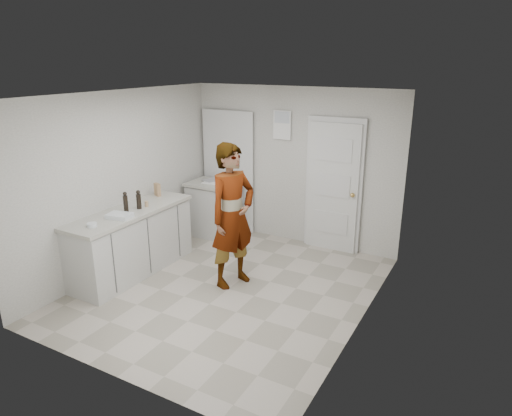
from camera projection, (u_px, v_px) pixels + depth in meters
The scene contains 12 objects.
ground at pixel (228, 289), 6.02m from camera, with size 4.00×4.00×0.00m, color gray.
room_shell at pixel (282, 179), 7.40m from camera, with size 4.00×4.00×4.00m.
main_counter at pixel (133, 244), 6.38m from camera, with size 0.64×1.96×0.93m.
side_counter at pixel (214, 211), 7.75m from camera, with size 0.84×0.61×0.93m.
person at pixel (233, 216), 5.90m from camera, with size 0.70×0.46×1.91m, color silver.
cake_mix_box at pixel (157, 190), 6.85m from camera, with size 0.12×0.05×0.19m, color #95734A.
spice_jar at pixel (147, 204), 6.37m from camera, with size 0.05×0.05×0.08m, color tan.
oil_cruet_a at pixel (139, 200), 6.25m from camera, with size 0.07×0.07×0.27m.
oil_cruet_b at pixel (126, 202), 6.11m from camera, with size 0.06×0.06×0.28m.
baking_dish at pixel (120, 216), 5.92m from camera, with size 0.35×0.27×0.05m.
egg_bowl at pixel (92, 225), 5.61m from camera, with size 0.12×0.12×0.05m.
papers at pixel (214, 182), 7.64m from camera, with size 0.27×0.34×0.01m, color white.
Camera 1 is at (2.91, -4.54, 2.90)m, focal length 32.00 mm.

